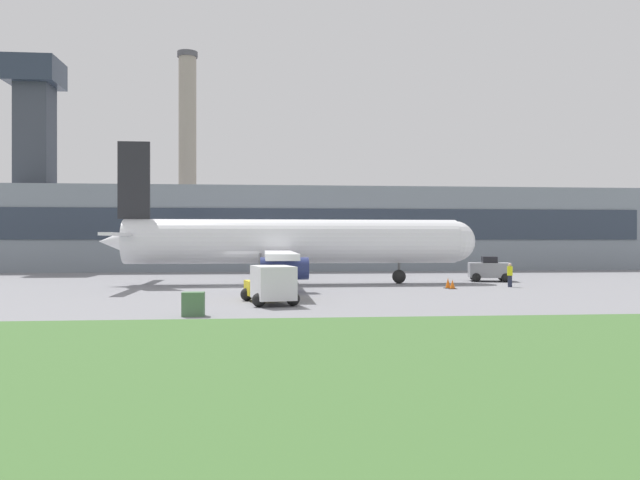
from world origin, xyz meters
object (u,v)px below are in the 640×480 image
pushback_tug (489,270)px  ground_crew_person (510,275)px  airplane (288,242)px  baggage_truck (271,285)px

pushback_tug → ground_crew_person: size_ratio=2.14×
airplane → baggage_truck: airplane is taller
baggage_truck → pushback_tug: bearing=42.2°
airplane → ground_crew_person: 16.15m
airplane → ground_crew_person: bearing=-15.7°
airplane → pushback_tug: airplane is taller
airplane → ground_crew_person: size_ratio=16.78×
airplane → pushback_tug: bearing=6.2°
airplane → baggage_truck: size_ratio=5.64×
pushback_tug → baggage_truck: baggage_truck is taller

